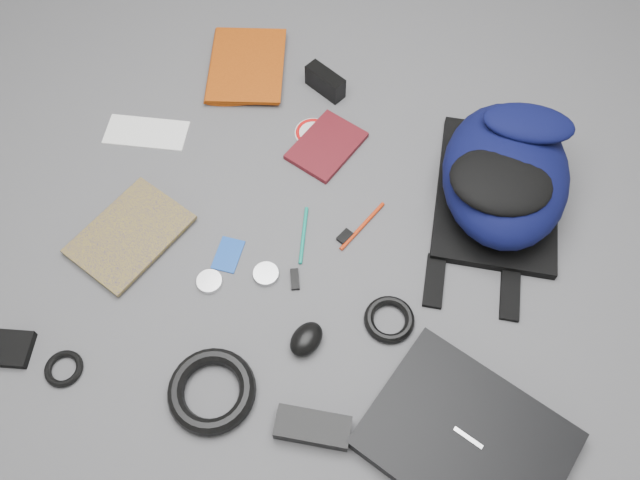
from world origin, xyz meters
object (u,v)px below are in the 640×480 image
(backpack, at_px, (505,173))
(comic_book, at_px, (102,214))
(mouse, at_px, (306,339))
(textbook_red, at_px, (210,65))
(laptop, at_px, (466,440))
(compact_camera, at_px, (325,82))
(dvd_case, at_px, (327,146))
(pouch, at_px, (12,349))
(power_brick, at_px, (313,428))

(backpack, bearing_deg, comic_book, -165.89)
(mouse, bearing_deg, textbook_red, 144.99)
(comic_book, xyz_separation_m, mouse, (0.55, -0.13, 0.01))
(laptop, relative_size, mouse, 4.43)
(backpack, relative_size, textbook_red, 1.64)
(laptop, height_order, compact_camera, compact_camera)
(comic_book, relative_size, mouse, 3.07)
(textbook_red, relative_size, compact_camera, 2.42)
(textbook_red, bearing_deg, laptop, -57.68)
(compact_camera, height_order, mouse, compact_camera)
(dvd_case, distance_m, pouch, 0.83)
(laptop, distance_m, dvd_case, 0.75)
(backpack, xyz_separation_m, compact_camera, (-0.49, 0.18, -0.06))
(compact_camera, bearing_deg, dvd_case, -45.24)
(backpack, distance_m, textbook_red, 0.82)
(textbook_red, bearing_deg, backpack, -27.91)
(laptop, relative_size, power_brick, 2.51)
(backpack, bearing_deg, textbook_red, 160.81)
(textbook_red, xyz_separation_m, pouch, (-0.06, -0.85, -0.00))
(dvd_case, xyz_separation_m, power_brick, (0.20, -0.65, 0.01))
(compact_camera, distance_m, power_brick, 0.87)
(comic_book, bearing_deg, pouch, -74.61)
(backpack, height_order, power_brick, backpack)
(textbook_red, relative_size, power_brick, 1.84)
(pouch, bearing_deg, textbook_red, 86.25)
(backpack, xyz_separation_m, mouse, (-0.29, -0.49, -0.07))
(dvd_case, relative_size, compact_camera, 1.65)
(backpack, distance_m, dvd_case, 0.43)
(mouse, xyz_separation_m, power_brick, (0.07, -0.16, -0.00))
(dvd_case, bearing_deg, mouse, -58.58)
(dvd_case, distance_m, compact_camera, 0.19)
(textbook_red, distance_m, comic_book, 0.50)
(comic_book, bearing_deg, compact_camera, 74.10)
(comic_book, xyz_separation_m, pouch, (-0.01, -0.35, 0.00))
(textbook_red, bearing_deg, dvd_case, -38.45)
(backpack, distance_m, comic_book, 0.92)
(backpack, height_order, pouch, backpack)
(dvd_case, height_order, power_brick, power_brick)
(backpack, relative_size, pouch, 5.73)
(comic_book, bearing_deg, mouse, 4.20)
(backpack, relative_size, laptop, 1.20)
(compact_camera, bearing_deg, comic_book, -99.11)
(textbook_red, bearing_deg, mouse, -69.13)
(backpack, height_order, laptop, backpack)
(textbook_red, relative_size, comic_book, 1.06)
(textbook_red, bearing_deg, pouch, -111.44)
(power_brick, xyz_separation_m, pouch, (-0.63, -0.05, -0.01))
(textbook_red, distance_m, dvd_case, 0.40)
(textbook_red, xyz_separation_m, power_brick, (0.58, -0.80, 0.00))
(backpack, xyz_separation_m, power_brick, (-0.22, -0.65, -0.07))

